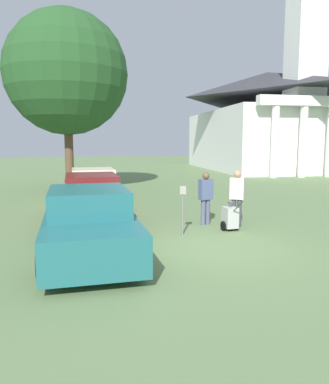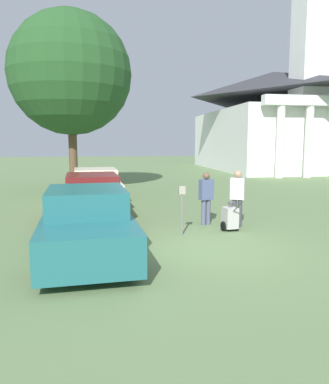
{
  "view_description": "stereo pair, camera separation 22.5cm",
  "coord_description": "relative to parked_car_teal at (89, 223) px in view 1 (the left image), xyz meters",
  "views": [
    {
      "loc": [
        -2.54,
        -8.51,
        2.56
      ],
      "look_at": [
        -0.66,
        2.25,
        1.1
      ],
      "focal_mm": 35.0,
      "sensor_mm": 36.0,
      "label": 1
    },
    {
      "loc": [
        -2.32,
        -8.54,
        2.56
      ],
      "look_at": [
        -0.66,
        2.25,
        1.1
      ],
      "focal_mm": 35.0,
      "sensor_mm": 36.0,
      "label": 2
    }
  ],
  "objects": [
    {
      "name": "parked_car_teal",
      "position": [
        0.0,
        0.0,
        0.0
      ],
      "size": [
        2.34,
        5.18,
        1.54
      ],
      "rotation": [
        0.0,
        0.0,
        0.07
      ],
      "color": "#23666B",
      "rests_on": "ground_plane"
    },
    {
      "name": "person_worker",
      "position": [
        3.5,
        2.48,
        0.22
      ],
      "size": [
        0.47,
        0.33,
        1.64
      ],
      "rotation": [
        0.0,
        0.0,
        3.44
      ],
      "color": "#515670",
      "rests_on": "ground_plane"
    },
    {
      "name": "ground_plane",
      "position": [
        2.81,
        -0.08,
        -0.71
      ],
      "size": [
        120.0,
        120.0,
        0.0
      ],
      "primitive_type": "plane",
      "color": "#607A4C"
    },
    {
      "name": "parked_car_maroon",
      "position": [
        -0.0,
        3.44,
        0.01
      ],
      "size": [
        2.18,
        5.02,
        1.56
      ],
      "rotation": [
        0.0,
        0.0,
        0.07
      ],
      "color": "maroon",
      "rests_on": "ground_plane"
    },
    {
      "name": "shade_tree",
      "position": [
        -1.26,
        11.63,
        5.31
      ],
      "size": [
        6.23,
        6.23,
        9.15
      ],
      "color": "brown",
      "rests_on": "ground_plane"
    },
    {
      "name": "church",
      "position": [
        15.98,
        24.85,
        4.2
      ],
      "size": [
        11.16,
        17.31,
        21.28
      ],
      "color": "white",
      "rests_on": "ground_plane"
    },
    {
      "name": "equipment_cart",
      "position": [
        3.99,
        1.62,
        -0.32
      ],
      "size": [
        0.5,
        1.0,
        1.0
      ],
      "rotation": [
        0.0,
        0.0,
        0.12
      ],
      "color": "#B2B2AD",
      "rests_on": "ground_plane"
    },
    {
      "name": "parking_meter",
      "position": [
        2.5,
        1.32,
        0.24
      ],
      "size": [
        0.18,
        0.09,
        1.36
      ],
      "color": "slate",
      "rests_on": "ground_plane"
    },
    {
      "name": "parked_car_cream",
      "position": [
        -0.0,
        7.08,
        -0.0
      ],
      "size": [
        2.29,
        4.83,
        1.48
      ],
      "rotation": [
        0.0,
        0.0,
        0.07
      ],
      "color": "beige",
      "rests_on": "ground_plane"
    },
    {
      "name": "person_supervisor",
      "position": [
        4.4,
        2.18,
        0.27
      ],
      "size": [
        0.47,
        0.39,
        1.71
      ],
      "rotation": [
        0.0,
        0.0,
        2.64
      ],
      "color": "#3F3F47",
      "rests_on": "ground_plane"
    }
  ]
}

